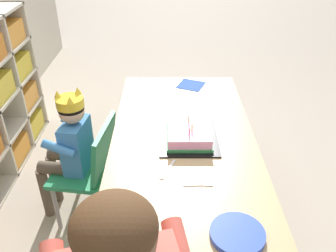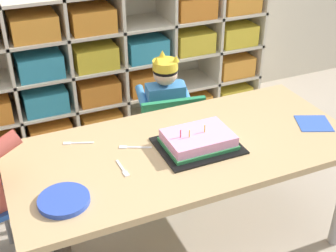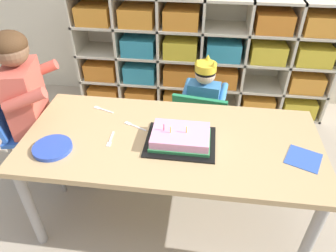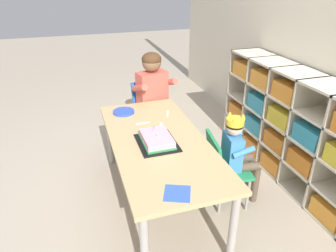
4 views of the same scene
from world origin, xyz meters
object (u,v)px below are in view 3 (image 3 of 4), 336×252
child_with_crown (204,97)px  paper_plate_stack (52,148)px  fork_by_napkin (102,109)px  activity_table (171,148)px  classroom_chair_adult_side (26,126)px  fork_beside_plate_stack (110,140)px  classroom_chair_blue (200,121)px  fork_at_table_front_edge (134,126)px  adult_helper_seated (36,97)px  birthday_cake_on_tray (180,138)px

child_with_crown → paper_plate_stack: bearing=54.9°
fork_by_napkin → activity_table: bearing=-5.9°
classroom_chair_adult_side → paper_plate_stack: classroom_chair_adult_side is taller
paper_plate_stack → fork_beside_plate_stack: size_ratio=1.56×
classroom_chair_blue → paper_plate_stack: (-0.72, -0.67, 0.25)m
fork_beside_plate_stack → activity_table: bearing=-82.1°
fork_at_table_front_edge → adult_helper_seated: bearing=-166.6°
adult_helper_seated → fork_at_table_front_edge: (0.61, -0.13, -0.06)m
classroom_chair_adult_side → paper_plate_stack: 0.53m
birthday_cake_on_tray → fork_at_table_front_edge: size_ratio=2.60×
birthday_cake_on_tray → fork_by_napkin: birthday_cake_on_tray is taller
adult_helper_seated → fork_by_napkin: adult_helper_seated is taller
activity_table → fork_by_napkin: fork_by_napkin is taller
classroom_chair_blue → fork_beside_plate_stack: size_ratio=4.93×
adult_helper_seated → birthday_cake_on_tray: size_ratio=2.98×
fork_at_table_front_edge → fork_by_napkin: 0.26m
birthday_cake_on_tray → fork_by_napkin: bearing=153.7°
classroom_chair_blue → fork_beside_plate_stack: 0.76m
classroom_chair_adult_side → fork_by_napkin: (0.50, 0.03, 0.15)m
activity_table → fork_beside_plate_stack: bearing=-169.7°
activity_table → fork_by_napkin: 0.49m
classroom_chair_adult_side → fork_by_napkin: classroom_chair_adult_side is taller
classroom_chair_adult_side → birthday_cake_on_tray: 1.03m
activity_table → adult_helper_seated: size_ratio=1.46×
child_with_crown → fork_beside_plate_stack: child_with_crown is taller
classroom_chair_blue → fork_at_table_front_edge: classroom_chair_blue is taller
fork_at_table_front_edge → fork_by_napkin: same height
activity_table → fork_beside_plate_stack: 0.32m
classroom_chair_adult_side → fork_by_napkin: bearing=-99.5°
birthday_cake_on_tray → adult_helper_seated: bearing=165.1°
paper_plate_stack → fork_by_napkin: paper_plate_stack is taller
child_with_crown → adult_helper_seated: bearing=30.5°
classroom_chair_adult_side → adult_helper_seated: bearing=-90.0°
child_with_crown → fork_beside_plate_stack: bearing=63.3°
fork_at_table_front_edge → classroom_chair_blue: bearing=74.9°
activity_table → birthday_cake_on_tray: size_ratio=4.35×
fork_at_table_front_edge → fork_by_napkin: bearing=173.7°
classroom_chair_blue → child_with_crown: 0.17m
fork_by_napkin → paper_plate_stack: bearing=-89.8°
adult_helper_seated → fork_beside_plate_stack: 0.58m
classroom_chair_blue → fork_by_napkin: classroom_chair_blue is taller
classroom_chair_blue → birthday_cake_on_tray: bearing=88.5°
paper_plate_stack → fork_beside_plate_stack: bearing=21.8°
paper_plate_stack → classroom_chair_adult_side: bearing=136.7°
fork_beside_plate_stack → child_with_crown: bearing=-37.4°
birthday_cake_on_tray → fork_at_table_front_edge: 0.29m
child_with_crown → classroom_chair_adult_side: (-1.10, -0.43, -0.04)m
fork_at_table_front_edge → classroom_chair_adult_side: bearing=-162.7°
classroom_chair_adult_side → fork_beside_plate_stack: 0.69m
classroom_chair_adult_side → adult_helper_seated: size_ratio=0.69×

